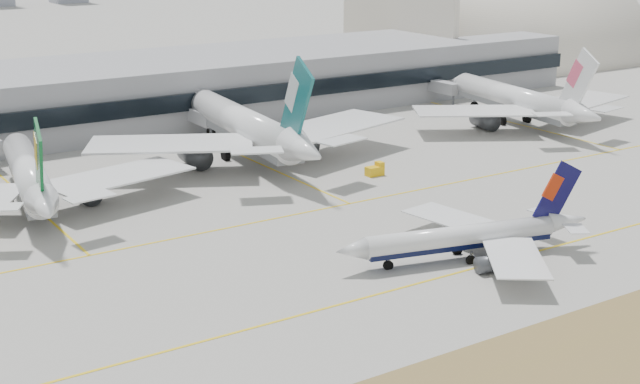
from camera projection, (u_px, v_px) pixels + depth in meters
ground at (360, 281)px, 122.96m from camera, size 3000.00×3000.00×0.00m
taxiing_airliner at (469, 237)px, 130.44m from camera, size 40.56×34.70×13.79m
widebody_eva at (30, 177)px, 153.73m from camera, size 55.91×55.33×20.21m
widebody_cathay at (246, 128)px, 185.04m from camera, size 70.28×69.14×25.18m
widebody_china_air at (518, 101)px, 217.39m from camera, size 60.49×59.79×21.81m
terminal at (83, 97)px, 213.07m from camera, size 280.00×43.10×15.00m
hangar at (496, 64)px, 311.81m from camera, size 91.00×60.00×60.00m
gse_c at (375, 170)px, 174.38m from camera, size 3.55×2.00×2.60m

